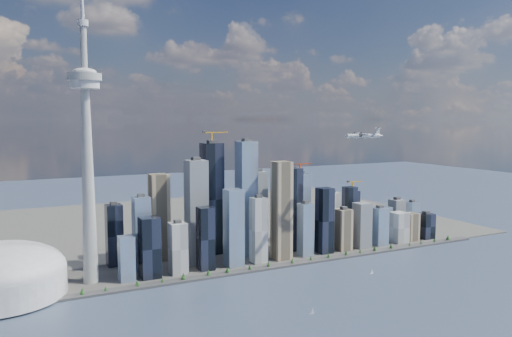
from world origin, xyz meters
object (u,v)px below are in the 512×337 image
airplane (364,135)px  sailboat_west (312,312)px  needle_tower (87,148)px  dome_stadium (0,274)px  sailboat_east (372,272)px

airplane → sailboat_west: bearing=-129.7°
needle_tower → dome_stadium: size_ratio=2.75×
needle_tower → sailboat_west: bearing=-46.6°
needle_tower → airplane: (487.09, -124.33, 18.59)m
airplane → sailboat_west: 368.96m
dome_stadium → airplane: 672.70m
needle_tower → sailboat_west: (270.02, -285.42, -232.53)m
dome_stadium → sailboat_west: (410.02, -275.42, -36.13)m
sailboat_west → airplane: bearing=56.9°
dome_stadium → airplane: size_ratio=2.53×
needle_tower → sailboat_east: size_ratio=57.43×
dome_stadium → sailboat_east: dome_stadium is taller
airplane → dome_stadium: bearing=-176.7°
sailboat_west → sailboat_east: 232.48m
needle_tower → airplane: bearing=-14.3°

